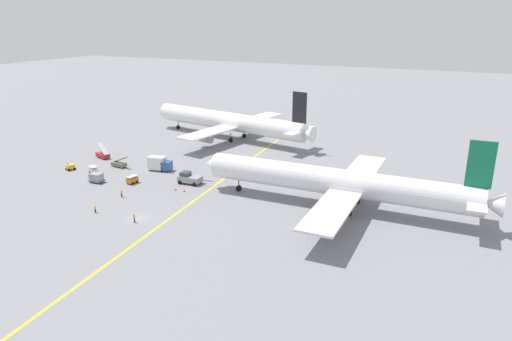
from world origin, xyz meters
TOP-DOWN VIEW (x-y plane):
  - ground_plane at (0.00, 0.00)m, footprint 600.00×600.00m
  - taxiway_stripe at (4.72, 10.00)m, footprint 9.70×119.68m
  - airliner_at_gate_left at (-14.06, 61.98)m, footprint 60.32×45.39m
  - airliner_being_pushed at (32.46, 21.81)m, footprint 59.53×46.08m
  - pushback_tug at (-2.24, 21.05)m, footprint 8.55×3.48m
  - gse_baggage_cart_trailing at (-14.24, 15.48)m, footprint 1.81×2.86m
  - gse_stair_truck_yellow at (-34.82, 28.20)m, footprint 4.94×3.39m
  - gse_belt_loader_portside at (-25.35, 23.75)m, footprint 5.02×2.19m
  - gse_baggage_cart_near_cluster at (-27.74, 17.15)m, footprint 3.15×2.73m
  - gse_container_dolly_flat at (-22.07, 12.37)m, footprint 3.28×2.31m
  - gse_catering_truck_tall at (-14.26, 25.95)m, footprint 6.18×3.44m
  - gse_gpu_cart_small at (-34.66, 16.59)m, footprint 2.22×2.52m
  - ground_crew_marshaller_foreground at (-9.57, -1.23)m, footprint 0.50×0.36m
  - ground_crew_ramp_agent_by_cones at (0.41, -1.65)m, footprint 0.36×0.36m
  - ground_crew_wing_walker_right at (-10.52, 7.53)m, footprint 0.36×0.36m
  - traffic_cone_wingtip_port at (-2.48, 15.78)m, footprint 0.44×0.44m
  - traffic_cone_wingtip_starboard at (-0.30, 15.97)m, footprint 0.44×0.44m

SIDE VIEW (x-z plane):
  - ground_plane at x=0.00m, z-range 0.00..0.00m
  - taxiway_stripe at x=4.72m, z-range 0.00..0.01m
  - traffic_cone_wingtip_port at x=-2.48m, z-range -0.02..0.58m
  - traffic_cone_wingtip_starboard at x=-0.30m, z-range -0.02..0.58m
  - gse_gpu_cart_small at x=-34.66m, z-range -0.16..1.74m
  - ground_crew_marshaller_foreground at x=-9.57m, z-range 0.03..1.59m
  - gse_belt_loader_portside at x=-25.35m, z-range -0.68..2.33m
  - ground_crew_wing_walker_right at x=-10.52m, z-range 0.03..1.64m
  - gse_baggage_cart_trailing at x=-14.24m, z-range 0.01..1.72m
  - gse_baggage_cart_near_cluster at x=-27.74m, z-range 0.01..1.72m
  - ground_crew_ramp_agent_by_cones at x=0.41m, z-range 0.03..1.70m
  - gse_stair_truck_yellow at x=-34.82m, z-range -1.00..3.05m
  - gse_container_dolly_flat at x=-22.07m, z-range 0.10..2.25m
  - pushback_tug at x=-2.24m, z-range -0.22..2.73m
  - gse_catering_truck_tall at x=-14.26m, z-range 0.01..3.51m
  - airliner_being_pushed at x=32.46m, z-range -2.97..13.49m
  - airliner_at_gate_left at x=-14.06m, z-range -3.04..13.85m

